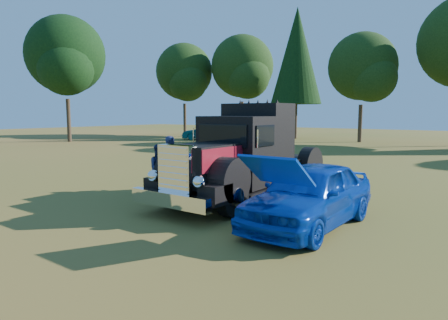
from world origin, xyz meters
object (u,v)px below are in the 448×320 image
at_px(hotrod_coupe, 309,195).
at_px(spectator_near, 172,163).
at_px(diamond_t_truck, 243,158).
at_px(spectator_far, 160,169).
at_px(distant_teal_car, 203,133).

xyz_separation_m(hotrod_coupe, spectator_near, (-5.82, 1.41, 0.18)).
distance_m(diamond_t_truck, spectator_far, 2.92).
bearing_deg(spectator_near, hotrod_coupe, -111.75).
relative_size(diamond_t_truck, distant_teal_car, 1.71).
bearing_deg(hotrod_coupe, spectator_far, 172.47).
bearing_deg(distant_teal_car, diamond_t_truck, 5.63).
relative_size(hotrod_coupe, distant_teal_car, 1.09).
bearing_deg(spectator_near, spectator_far, 178.73).
relative_size(diamond_t_truck, spectator_far, 4.33).
distance_m(spectator_near, spectator_far, 0.66).
distance_m(spectator_near, distant_teal_car, 26.08).
xyz_separation_m(diamond_t_truck, distant_teal_car, (-18.38, 20.68, -0.59)).
bearing_deg(diamond_t_truck, spectator_far, -161.71).
height_order(hotrod_coupe, spectator_near, spectator_near).
bearing_deg(distant_teal_car, spectator_far, -0.09).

